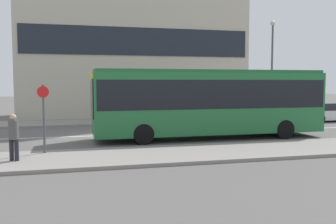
{
  "coord_description": "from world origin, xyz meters",
  "views": [
    {
      "loc": [
        -0.77,
        -20.13,
        2.87
      ],
      "look_at": [
        3.81,
        -1.92,
        1.36
      ],
      "focal_mm": 40.0,
      "sensor_mm": 36.0,
      "label": 1
    }
  ],
  "objects_px": {
    "pedestrian_near_stop": "(14,134)",
    "bus_stop_sign": "(44,113)",
    "parked_car_1": "(329,113)",
    "parked_car_0": "(266,114)",
    "city_bus": "(209,99)",
    "street_lamp": "(272,60)"
  },
  "relations": [
    {
      "from": "parked_car_1",
      "to": "bus_stop_sign",
      "type": "distance_m",
      "value": 21.15
    },
    {
      "from": "parked_car_1",
      "to": "pedestrian_near_stop",
      "type": "height_order",
      "value": "pedestrian_near_stop"
    },
    {
      "from": "parked_car_0",
      "to": "city_bus",
      "type": "bearing_deg",
      "value": -138.2
    },
    {
      "from": "city_bus",
      "to": "pedestrian_near_stop",
      "type": "xyz_separation_m",
      "value": [
        -8.74,
        -4.13,
        -0.94
      ]
    },
    {
      "from": "street_lamp",
      "to": "city_bus",
      "type": "bearing_deg",
      "value": -136.0
    },
    {
      "from": "pedestrian_near_stop",
      "to": "street_lamp",
      "type": "xyz_separation_m",
      "value": [
        16.46,
        11.59,
        3.48
      ]
    },
    {
      "from": "pedestrian_near_stop",
      "to": "street_lamp",
      "type": "relative_size",
      "value": 0.22
    },
    {
      "from": "bus_stop_sign",
      "to": "street_lamp",
      "type": "bearing_deg",
      "value": 33.61
    },
    {
      "from": "bus_stop_sign",
      "to": "street_lamp",
      "type": "distance_m",
      "value": 18.88
    },
    {
      "from": "city_bus",
      "to": "parked_car_1",
      "type": "relative_size",
      "value": 2.77
    },
    {
      "from": "parked_car_0",
      "to": "parked_car_1",
      "type": "relative_size",
      "value": 1.01
    },
    {
      "from": "parked_car_1",
      "to": "city_bus",
      "type": "bearing_deg",
      "value": -153.6
    },
    {
      "from": "pedestrian_near_stop",
      "to": "bus_stop_sign",
      "type": "relative_size",
      "value": 0.62
    },
    {
      "from": "parked_car_0",
      "to": "bus_stop_sign",
      "type": "height_order",
      "value": "bus_stop_sign"
    },
    {
      "from": "parked_car_0",
      "to": "pedestrian_near_stop",
      "type": "height_order",
      "value": "pedestrian_near_stop"
    },
    {
      "from": "pedestrian_near_stop",
      "to": "bus_stop_sign",
      "type": "distance_m",
      "value": 1.67
    },
    {
      "from": "city_bus",
      "to": "bus_stop_sign",
      "type": "bearing_deg",
      "value": -163.17
    },
    {
      "from": "parked_car_1",
      "to": "pedestrian_near_stop",
      "type": "xyz_separation_m",
      "value": [
        -20.23,
        -9.83,
        0.42
      ]
    },
    {
      "from": "bus_stop_sign",
      "to": "street_lamp",
      "type": "height_order",
      "value": "street_lamp"
    },
    {
      "from": "pedestrian_near_stop",
      "to": "bus_stop_sign",
      "type": "xyz_separation_m",
      "value": [
        0.92,
        1.26,
        0.62
      ]
    },
    {
      "from": "pedestrian_near_stop",
      "to": "street_lamp",
      "type": "height_order",
      "value": "street_lamp"
    },
    {
      "from": "city_bus",
      "to": "street_lamp",
      "type": "distance_m",
      "value": 11.03
    }
  ]
}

